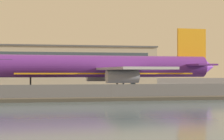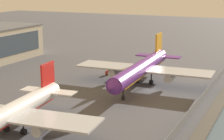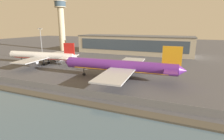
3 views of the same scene
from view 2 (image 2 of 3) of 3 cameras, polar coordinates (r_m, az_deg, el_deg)
ground_plane at (r=111.53m, az=6.02°, el=-3.09°), size 500.00×500.00×0.00m
shoreline_seawall at (r=106.84m, az=16.48°, el=-4.16°), size 320.00×3.00×0.50m
perimeter_fence at (r=107.28m, az=14.14°, el=-3.42°), size 280.00×0.10×2.36m
cargo_jet_purple at (r=115.41m, az=4.58°, el=0.24°), size 49.93×43.01×14.02m
passenger_jet_white_red at (r=79.70m, az=-15.55°, el=-6.63°), size 44.54×38.70×12.33m
baggage_tug at (r=130.14m, az=-0.34°, el=-0.29°), size 3.40×2.06×1.80m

